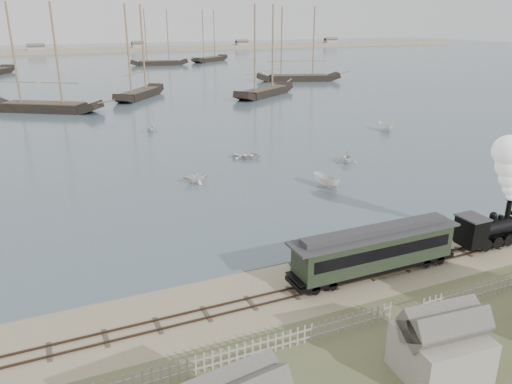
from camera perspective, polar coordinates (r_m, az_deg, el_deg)
name	(u,v)px	position (r m, az deg, el deg)	size (l,w,h in m)	color
ground	(292,277)	(35.60, 4.14, -9.64)	(600.00, 600.00, 0.00)	tan
harbor_water	(73,67)	(198.62, -20.22, 13.29)	(600.00, 336.00, 0.06)	#41515D
rail_track	(306,290)	(34.07, 5.75, -11.05)	(120.00, 1.80, 0.16)	#38271E
picket_fence_west	(246,361)	(27.96, -1.18, -18.70)	(19.00, 0.10, 1.20)	gray
picket_fence_east	(510,290)	(38.01, 27.02, -9.91)	(15.00, 0.10, 1.20)	gray
shed_mid	(437,375)	(28.63, 19.99, -19.02)	(4.00, 3.50, 3.60)	gray
far_spit	(58,53)	(278.24, -21.67, 14.55)	(500.00, 20.00, 1.80)	tan
locomotive	(504,198)	(43.25, 26.52, -0.64)	(6.82, 2.55, 8.50)	black
passenger_coach	(375,249)	(35.88, 13.41, -6.33)	(12.89, 2.49, 3.13)	black
beached_dinghy	(316,264)	(36.59, 6.90, -8.16)	(3.92, 2.80, 0.81)	silver
rowboat_1	(196,176)	(54.87, -6.88, 1.83)	(2.84, 2.45, 1.50)	silver
rowboat_2	(326,181)	(53.44, 8.02, 1.25)	(3.70, 1.39, 1.43)	silver
rowboat_3	(247,155)	(64.16, -1.06, 4.22)	(3.73, 2.67, 0.77)	silver
rowboat_4	(347,157)	(63.01, 10.35, 3.98)	(2.89, 2.49, 1.52)	silver
rowboat_5	(385,127)	(82.42, 14.54, 7.24)	(3.53, 1.33, 1.36)	silver
rowboat_7	(150,127)	(81.09, -12.00, 7.26)	(2.69, 2.32, 1.42)	silver
schooner_2	(37,58)	(103.70, -23.72, 13.87)	(22.40, 5.17, 20.00)	black
schooner_3	(137,52)	(115.29, -13.49, 15.33)	(18.47, 4.26, 20.00)	black
schooner_4	(265,51)	(115.48, 1.02, 15.84)	(20.43, 4.72, 20.00)	black
schooner_5	(299,44)	(143.94, 4.96, 16.48)	(23.32, 5.38, 20.00)	black
schooner_8	(158,37)	(194.59, -11.16, 16.95)	(20.95, 4.83, 20.00)	black
schooner_9	(209,36)	(209.15, -5.36, 17.36)	(20.32, 4.69, 20.00)	black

